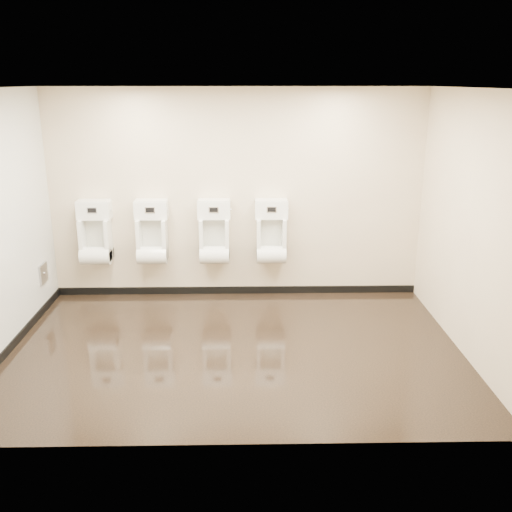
{
  "coord_description": "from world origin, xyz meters",
  "views": [
    {
      "loc": [
        0.11,
        -5.78,
        2.87
      ],
      "look_at": [
        0.24,
        0.55,
        0.92
      ],
      "focal_mm": 40.0,
      "sensor_mm": 36.0,
      "label": 1
    }
  ],
  "objects": [
    {
      "name": "ceiling",
      "position": [
        0.0,
        0.0,
        2.8
      ],
      "size": [
        5.0,
        3.5,
        0.0
      ],
      "primitive_type": "cube",
      "color": "silver"
    },
    {
      "name": "urinal_2",
      "position": [
        -0.29,
        1.6,
        0.87
      ],
      "size": [
        0.45,
        0.34,
        0.84
      ],
      "color": "white",
      "rests_on": "back_wall"
    },
    {
      "name": "back_wall",
      "position": [
        0.0,
        1.75,
        1.4
      ],
      "size": [
        5.0,
        0.02,
        2.8
      ],
      "primitive_type": "cube",
      "color": "beige",
      "rests_on": "ground"
    },
    {
      "name": "urinal_0",
      "position": [
        -1.88,
        1.6,
        0.87
      ],
      "size": [
        0.45,
        0.34,
        0.84
      ],
      "color": "white",
      "rests_on": "back_wall"
    },
    {
      "name": "urinal_1",
      "position": [
        -1.13,
        1.6,
        0.87
      ],
      "size": [
        0.45,
        0.34,
        0.84
      ],
      "color": "white",
      "rests_on": "back_wall"
    },
    {
      "name": "front_wall",
      "position": [
        0.0,
        -1.75,
        1.4
      ],
      "size": [
        5.0,
        0.02,
        2.8
      ],
      "primitive_type": "cube",
      "color": "beige",
      "rests_on": "ground"
    },
    {
      "name": "right_wall",
      "position": [
        2.5,
        0.0,
        1.4
      ],
      "size": [
        0.02,
        3.5,
        2.8
      ],
      "primitive_type": "cube",
      "color": "beige",
      "rests_on": "ground"
    },
    {
      "name": "urinal_3",
      "position": [
        0.47,
        1.6,
        0.87
      ],
      "size": [
        0.45,
        0.34,
        0.84
      ],
      "color": "white",
      "rests_on": "back_wall"
    },
    {
      "name": "skirting_left",
      "position": [
        -2.49,
        0.0,
        0.05
      ],
      "size": [
        0.02,
        3.5,
        0.1
      ],
      "primitive_type": "cube",
      "color": "black",
      "rests_on": "ground"
    },
    {
      "name": "skirting_back",
      "position": [
        0.0,
        1.74,
        0.05
      ],
      "size": [
        5.0,
        0.02,
        0.1
      ],
      "primitive_type": "cube",
      "color": "black",
      "rests_on": "ground"
    },
    {
      "name": "ground",
      "position": [
        0.0,
        0.0,
        0.0
      ],
      "size": [
        5.0,
        3.5,
        0.0
      ],
      "primitive_type": "cube",
      "color": "black",
      "rests_on": "ground"
    },
    {
      "name": "access_panel",
      "position": [
        -2.48,
        1.2,
        0.5
      ],
      "size": [
        0.04,
        0.25,
        0.25
      ],
      "color": "#9E9EA3",
      "rests_on": "left_wall"
    }
  ]
}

